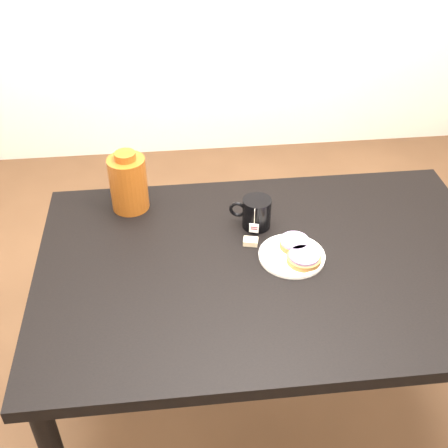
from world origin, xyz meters
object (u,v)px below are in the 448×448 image
object	(u,v)px
bagel_back	(294,243)
bagel_package	(128,183)
mug	(256,213)
table	(269,282)
bagel_front	(304,258)
plate	(292,255)
teabag_pouch	(251,242)

from	to	relation	value
bagel_back	bagel_package	world-z (taller)	bagel_package
bagel_back	mug	world-z (taller)	mug
table	bagel_package	size ratio (longest dim) A/B	6.65
bagel_front	bagel_package	bearing A→B (deg)	145.75
table	plate	bearing A→B (deg)	10.75
mug	teabag_pouch	distance (m)	0.10
bagel_back	bagel_front	bearing A→B (deg)	-79.23
teabag_pouch	bagel_front	bearing A→B (deg)	-37.97
teabag_pouch	bagel_package	xyz separation A→B (m)	(-0.38, 0.24, 0.09)
bagel_back	teabag_pouch	distance (m)	0.14
table	teabag_pouch	xyz separation A→B (m)	(-0.05, 0.09, 0.09)
table	mug	distance (m)	0.23
table	bagel_back	distance (m)	0.14
table	teabag_pouch	size ratio (longest dim) A/B	31.11
bagel_package	bagel_back	bearing A→B (deg)	-29.16
teabag_pouch	bagel_package	size ratio (longest dim) A/B	0.21
mug	teabag_pouch	xyz separation A→B (m)	(-0.03, -0.09, -0.04)
mug	teabag_pouch	bearing A→B (deg)	-90.41
table	mug	xyz separation A→B (m)	(-0.02, 0.18, 0.14)
plate	mug	world-z (taller)	mug
bagel_back	teabag_pouch	xyz separation A→B (m)	(-0.13, 0.04, -0.02)
bagel_back	bagel_front	distance (m)	0.07
bagel_back	bagel_package	size ratio (longest dim) A/B	0.53
bagel_front	plate	bearing A→B (deg)	128.64
plate	teabag_pouch	bearing A→B (deg)	146.36
table	bagel_front	distance (m)	0.15
bagel_front	teabag_pouch	distance (m)	0.18
plate	teabag_pouch	xyz separation A→B (m)	(-0.11, 0.08, 0.00)
bagel_front	teabag_pouch	xyz separation A→B (m)	(-0.14, 0.11, -0.01)
bagel_front	teabag_pouch	bearing A→B (deg)	142.03
plate	bagel_front	bearing A→B (deg)	-51.36
bagel_package	plate	bearing A→B (deg)	-32.95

